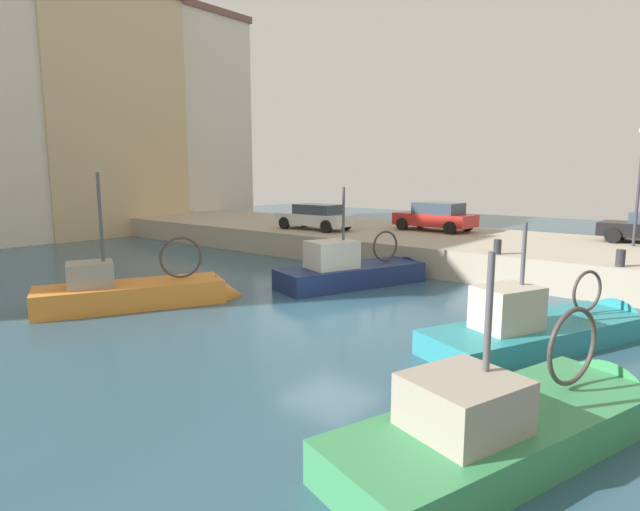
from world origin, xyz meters
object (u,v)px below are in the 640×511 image
(fishing_boat_navy, at_px, (357,280))
(parked_car_red, at_px, (436,216))
(fishing_boat_green, at_px, (519,438))
(fishing_boat_orange, at_px, (142,302))
(parked_car_white, at_px, (316,217))
(mooring_bollard_mid, at_px, (620,258))
(mooring_bollard_north, at_px, (497,247))
(fishing_boat_teal, at_px, (548,338))

(fishing_boat_navy, height_order, parked_car_red, fishing_boat_navy)
(fishing_boat_green, bearing_deg, fishing_boat_orange, 85.33)
(fishing_boat_navy, height_order, parked_car_white, fishing_boat_navy)
(mooring_bollard_mid, height_order, mooring_bollard_north, same)
(fishing_boat_teal, relative_size, mooring_bollard_north, 12.89)
(fishing_boat_navy, bearing_deg, mooring_bollard_north, -53.19)
(mooring_bollard_mid, bearing_deg, parked_car_red, 59.00)
(parked_car_red, distance_m, mooring_bollard_north, 7.88)
(parked_car_red, bearing_deg, fishing_boat_navy, -171.42)
(fishing_boat_orange, bearing_deg, fishing_boat_navy, -26.51)
(parked_car_red, bearing_deg, mooring_bollard_north, -136.19)
(fishing_boat_green, xyz_separation_m, parked_car_red, (16.68, 10.07, 1.83))
(fishing_boat_orange, height_order, fishing_boat_teal, fishing_boat_orange)
(parked_car_red, height_order, mooring_bollard_mid, parked_car_red)
(fishing_boat_teal, bearing_deg, fishing_boat_green, -168.28)
(fishing_boat_navy, distance_m, parked_car_white, 8.47)
(fishing_boat_orange, xyz_separation_m, parked_car_white, (12.12, 3.01, 1.79))
(fishing_boat_teal, height_order, fishing_boat_navy, fishing_boat_navy)
(parked_car_red, bearing_deg, parked_car_white, 124.75)
(fishing_boat_teal, relative_size, parked_car_red, 1.71)
(fishing_boat_navy, bearing_deg, fishing_boat_orange, 153.49)
(fishing_boat_teal, relative_size, fishing_boat_navy, 1.05)
(fishing_boat_orange, xyz_separation_m, mooring_bollard_north, (10.01, -7.58, 1.37))
(fishing_boat_orange, bearing_deg, mooring_bollard_mid, -49.14)
(fishing_boat_orange, bearing_deg, mooring_bollard_north, -37.12)
(mooring_bollard_mid, bearing_deg, mooring_bollard_north, 90.00)
(parked_car_white, bearing_deg, parked_car_red, -55.25)
(fishing_boat_teal, xyz_separation_m, fishing_boat_navy, (2.55, 7.63, 0.04))
(fishing_boat_teal, relative_size, mooring_bollard_mid, 12.89)
(fishing_boat_orange, height_order, parked_car_white, fishing_boat_orange)
(fishing_boat_green, bearing_deg, parked_car_red, 31.11)
(fishing_boat_navy, relative_size, fishing_boat_green, 0.97)
(fishing_boat_teal, bearing_deg, parked_car_white, 61.22)
(parked_car_white, distance_m, mooring_bollard_north, 10.80)
(fishing_boat_teal, distance_m, fishing_boat_navy, 8.04)
(fishing_boat_orange, bearing_deg, fishing_boat_teal, -68.44)
(parked_car_white, xyz_separation_m, mooring_bollard_mid, (-2.11, -14.58, -0.42))
(fishing_boat_navy, bearing_deg, fishing_boat_teal, -108.46)
(fishing_boat_orange, distance_m, parked_car_white, 12.62)
(mooring_bollard_north, bearing_deg, fishing_boat_orange, 142.88)
(fishing_boat_orange, distance_m, mooring_bollard_mid, 15.37)
(fishing_boat_teal, xyz_separation_m, parked_car_red, (11.31, 8.95, 1.82))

